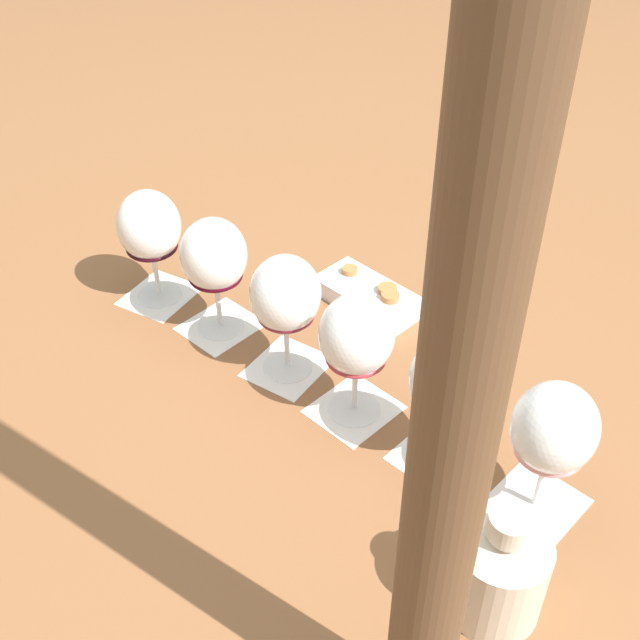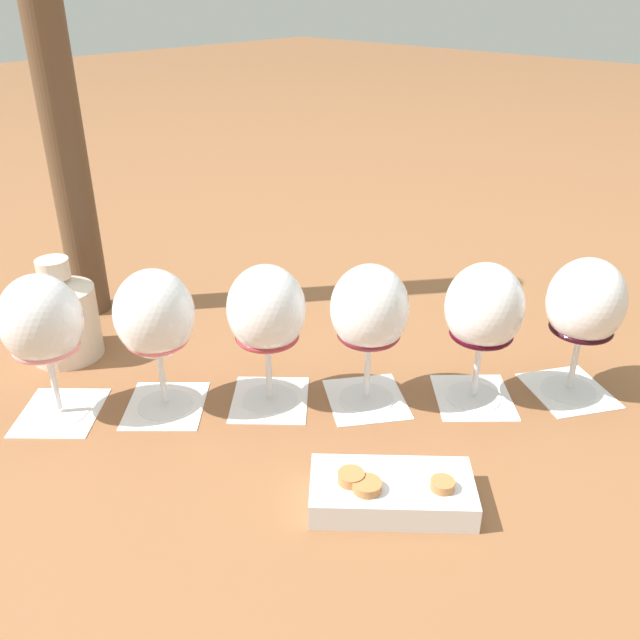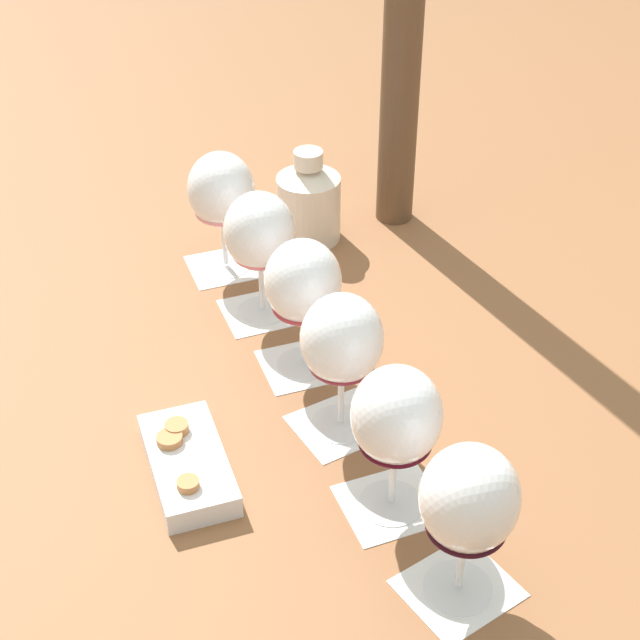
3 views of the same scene
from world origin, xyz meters
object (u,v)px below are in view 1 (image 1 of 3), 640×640
(snack_dish, at_px, (369,296))
(wine_glass_4, at_px, (214,259))
(ceramic_vase, at_px, (500,569))
(umbrella_pole, at_px, (460,396))
(wine_glass_5, at_px, (149,229))
(wine_glass_2, at_px, (357,339))
(wine_glass_1, at_px, (449,384))
(wine_glass_0, at_px, (553,433))
(wine_glass_3, at_px, (285,298))

(snack_dish, bearing_deg, wine_glass_4, 100.72)
(ceramic_vase, xyz_separation_m, umbrella_pole, (-0.11, 0.10, 0.36))
(wine_glass_5, distance_m, umbrella_pole, 0.82)
(ceramic_vase, height_order, umbrella_pole, umbrella_pole)
(wine_glass_2, bearing_deg, wine_glass_5, 46.43)
(ceramic_vase, bearing_deg, wine_glass_1, 5.05)
(wine_glass_0, bearing_deg, wine_glass_2, 49.49)
(wine_glass_2, bearing_deg, wine_glass_4, 44.59)
(wine_glass_4, bearing_deg, wine_glass_5, 50.18)
(wine_glass_4, xyz_separation_m, snack_dish, (0.04, -0.23, -0.11))
(wine_glass_0, bearing_deg, wine_glass_4, 47.03)
(wine_glass_1, height_order, wine_glass_4, same)
(snack_dish, bearing_deg, wine_glass_5, 83.11)
(wine_glass_3, relative_size, wine_glass_4, 1.00)
(snack_dish, distance_m, umbrella_pole, 0.77)
(wine_glass_5, bearing_deg, wine_glass_3, -132.44)
(wine_glass_3, bearing_deg, wine_glass_1, -133.38)
(snack_dish, relative_size, umbrella_pole, 0.22)
(wine_glass_2, distance_m, wine_glass_3, 0.13)
(wine_glass_0, bearing_deg, snack_dish, 21.15)
(wine_glass_2, height_order, wine_glass_4, same)
(wine_glass_2, distance_m, snack_dish, 0.26)
(ceramic_vase, bearing_deg, wine_glass_3, 27.97)
(wine_glass_3, bearing_deg, wine_glass_5, 47.56)
(wine_glass_1, distance_m, ceramic_vase, 0.22)
(wine_glass_1, height_order, wine_glass_5, same)
(wine_glass_0, height_order, wine_glass_4, same)
(umbrella_pole, bearing_deg, wine_glass_5, 23.94)
(wine_glass_1, distance_m, umbrella_pole, 0.45)
(wine_glass_0, xyz_separation_m, wine_glass_3, (0.27, 0.29, -0.00))
(wine_glass_3, distance_m, wine_glass_5, 0.27)
(ceramic_vase, bearing_deg, umbrella_pole, 137.56)
(wine_glass_3, relative_size, snack_dish, 1.02)
(wine_glass_4, height_order, umbrella_pole, umbrella_pole)
(wine_glass_4, xyz_separation_m, umbrella_pole, (-0.61, -0.21, 0.30))
(wine_glass_1, xyz_separation_m, ceramic_vase, (-0.21, -0.02, -0.06))
(wine_glass_2, xyz_separation_m, snack_dish, (0.24, -0.05, -0.11))
(wine_glass_2, xyz_separation_m, ceramic_vase, (-0.30, -0.12, -0.06))
(wine_glass_3, xyz_separation_m, ceramic_vase, (-0.39, -0.21, -0.06))
(wine_glass_2, bearing_deg, ceramic_vase, -158.20)
(wine_glass_5, distance_m, snack_dish, 0.36)
(wine_glass_3, height_order, umbrella_pole, umbrella_pole)
(wine_glass_0, distance_m, snack_dish, 0.45)
(wine_glass_1, xyz_separation_m, wine_glass_3, (0.18, 0.19, 0.00))
(wine_glass_1, distance_m, wine_glass_3, 0.26)
(wine_glass_3, relative_size, umbrella_pole, 0.22)
(snack_dish, bearing_deg, ceramic_vase, -171.96)
(ceramic_vase, relative_size, snack_dish, 0.82)
(wine_glass_0, xyz_separation_m, ceramic_vase, (-0.13, 0.08, -0.06))
(snack_dish, bearing_deg, wine_glass_3, 137.34)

